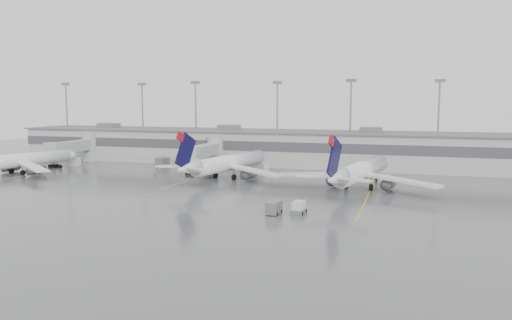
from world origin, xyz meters
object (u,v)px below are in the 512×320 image
(jet_far_left, at_px, (19,160))
(jet_mid_left, at_px, (226,163))
(jet_mid_right, at_px, (360,171))
(baggage_tug, at_px, (299,209))

(jet_far_left, xyz_separation_m, jet_mid_left, (44.23, 7.09, 0.22))
(jet_mid_left, relative_size, jet_mid_right, 0.98)
(baggage_tug, bearing_deg, jet_mid_left, 131.88)
(baggage_tug, bearing_deg, jet_mid_right, 78.53)
(jet_far_left, height_order, baggage_tug, jet_far_left)
(jet_mid_left, distance_m, jet_mid_right, 26.85)
(jet_far_left, xyz_separation_m, baggage_tug, (64.78, -19.03, -2.31))
(jet_mid_left, relative_size, baggage_tug, 11.24)
(jet_far_left, distance_m, baggage_tug, 67.56)
(jet_far_left, distance_m, jet_mid_right, 70.86)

